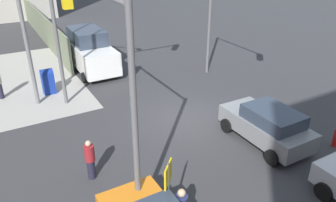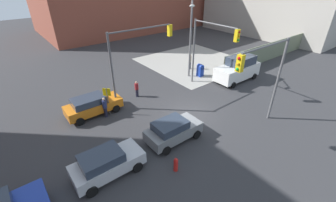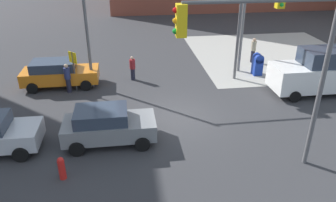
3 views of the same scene
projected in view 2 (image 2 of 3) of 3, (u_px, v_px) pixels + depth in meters
name	position (u px, v px, depth m)	size (l,w,h in m)	color
ground_plane	(190.00, 113.00, 18.99)	(120.00, 120.00, 0.00)	#333335
sidewalk_corner	(193.00, 61.00, 29.95)	(12.00, 12.00, 0.01)	#9E9B93
construction_fence	(272.00, 51.00, 30.11)	(19.74, 0.12, 2.40)	slate
traffic_signal_nw_corner	(137.00, 50.00, 18.64)	(6.24, 0.36, 6.50)	#59595B
traffic_signal_se_corner	(266.00, 71.00, 14.89)	(5.51, 0.36, 6.50)	#59595B
traffic_signal_ne_corner	(209.00, 43.00, 20.82)	(0.36, 5.24, 6.50)	#59595B
street_lamp_corner	(191.00, 35.00, 23.09)	(2.04, 2.02, 8.00)	slate
warning_sign_two_way	(107.00, 97.00, 18.03)	(0.48, 0.48, 2.40)	#4C4C4C
mailbox_blue	(200.00, 70.00, 25.34)	(0.56, 0.64, 1.43)	navy
fire_hydrant	(176.00, 164.00, 13.21)	(0.26, 0.26, 0.94)	red
coupe_silver	(107.00, 163.00, 12.80)	(4.08, 2.02, 1.62)	#B7BABF
coupe_gray	(173.00, 130.00, 15.50)	(3.99, 2.02, 1.62)	slate
hatchback_orange	(92.00, 105.00, 18.42)	(4.50, 2.02, 1.62)	orange
van_white_delivery	(238.00, 69.00, 24.20)	(5.40, 2.32, 2.62)	white
pedestrian_crossing	(105.00, 107.00, 18.05)	(0.36, 0.36, 1.74)	navy
pedestrian_waiting	(190.00, 61.00, 27.22)	(0.36, 0.36, 1.81)	#9E937A
pedestrian_walking_north	(137.00, 89.00, 21.09)	(0.36, 0.36, 1.56)	maroon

